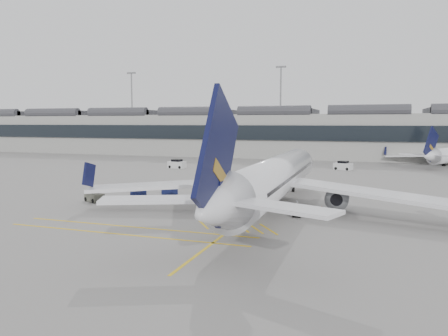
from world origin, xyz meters
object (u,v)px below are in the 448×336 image
(baggage_cart_a, at_px, (232,190))
(ramp_agent_b, at_px, (232,194))
(pushback_tug, at_px, (94,197))
(ramp_agent_a, at_px, (211,192))
(belt_loader, at_px, (259,194))
(airliner_main, at_px, (273,179))

(baggage_cart_a, distance_m, ramp_agent_b, 2.43)
(pushback_tug, bearing_deg, ramp_agent_a, 49.03)
(baggage_cart_a, height_order, pushback_tug, baggage_cart_a)
(pushback_tug, bearing_deg, ramp_agent_b, 45.65)
(belt_loader, xyz_separation_m, ramp_agent_a, (-5.16, -2.51, 0.28))
(airliner_main, bearing_deg, baggage_cart_a, 132.78)
(belt_loader, distance_m, ramp_agent_b, 3.54)
(airliner_main, height_order, baggage_cart_a, airliner_main)
(ramp_agent_b, relative_size, pushback_tug, 0.60)
(belt_loader, relative_size, ramp_agent_a, 2.90)
(airliner_main, relative_size, pushback_tug, 16.53)
(belt_loader, bearing_deg, ramp_agent_a, -161.09)
(belt_loader, xyz_separation_m, baggage_cart_a, (-3.34, -0.06, 0.25))
(airliner_main, relative_size, baggage_cart_a, 27.24)
(airliner_main, distance_m, baggage_cart_a, 9.87)
(baggage_cart_a, bearing_deg, belt_loader, 4.75)
(airliner_main, height_order, ramp_agent_a, airliner_main)
(baggage_cart_a, bearing_deg, pushback_tug, -146.90)
(belt_loader, xyz_separation_m, pushback_tug, (-17.35, -7.96, -0.04))
(ramp_agent_b, xyz_separation_m, pushback_tug, (-14.74, -5.57, -0.23))
(ramp_agent_a, height_order, ramp_agent_b, ramp_agent_a)
(ramp_agent_a, bearing_deg, airliner_main, -84.25)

